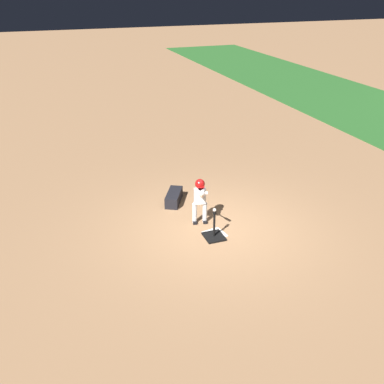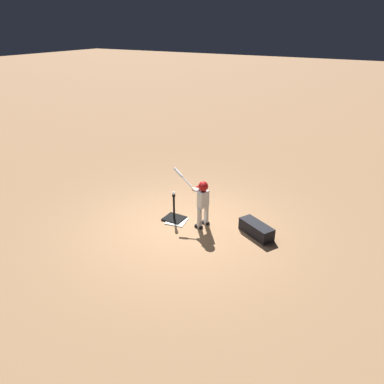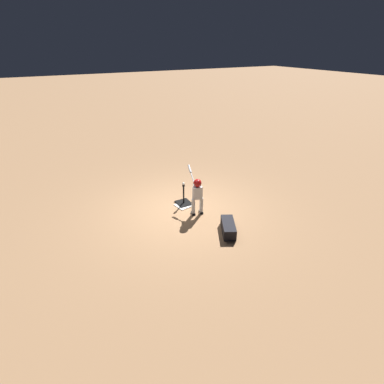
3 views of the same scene
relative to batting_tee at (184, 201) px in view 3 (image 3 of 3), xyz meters
The scene contains 6 objects.
ground_plane 0.39m from the batting_tee, 148.13° to the left, with size 90.00×90.00×0.00m, color #99704C.
home_plate 0.14m from the batting_tee, 149.51° to the left, with size 0.44×0.44×0.02m, color white.
batting_tee is the anchor object (origin of this frame).
batter_child 0.94m from the batting_tee, behind, with size 0.99×0.39×1.22m.
baseball 0.61m from the batting_tee, ahead, with size 0.07×0.07×0.07m, color white.
equipment_bag 1.96m from the batting_tee, behind, with size 0.84×0.32×0.28m, color black.
Camera 3 is at (-6.92, 3.50, 4.48)m, focal length 28.00 mm.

